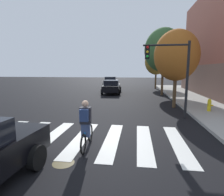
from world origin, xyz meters
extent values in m
plane|color=black|center=(0.00, 0.00, 0.00)|extent=(120.00, 120.00, 0.00)
cube|color=silver|center=(-2.29, 0.00, 0.01)|extent=(0.55, 3.80, 0.01)
cube|color=silver|center=(-1.05, 0.00, 0.01)|extent=(0.55, 3.80, 0.01)
cube|color=silver|center=(0.18, 0.00, 0.01)|extent=(0.55, 3.80, 0.01)
cube|color=silver|center=(1.41, 0.00, 0.01)|extent=(0.55, 3.80, 0.01)
cube|color=silver|center=(2.65, 0.00, 0.01)|extent=(0.55, 3.80, 0.01)
cube|color=silver|center=(3.88, 0.00, 0.01)|extent=(0.55, 3.80, 0.01)
cylinder|color=#473D1E|center=(0.25, -1.97, 0.00)|extent=(0.64, 0.64, 0.01)
cylinder|color=black|center=(-0.33, -2.38, 0.34)|extent=(0.27, 0.69, 0.68)
cube|color=black|center=(-0.53, 14.07, 0.66)|extent=(2.01, 4.52, 0.67)
cube|color=black|center=(-0.52, 13.92, 1.27)|extent=(1.70, 2.20, 0.53)
cylinder|color=black|center=(-1.53, 15.44, 0.33)|extent=(0.27, 0.67, 0.66)
cylinder|color=black|center=(0.32, 15.53, 0.33)|extent=(0.27, 0.67, 0.66)
cylinder|color=black|center=(-1.38, 12.60, 0.33)|extent=(0.27, 0.67, 0.66)
cylinder|color=black|center=(0.47, 12.70, 0.33)|extent=(0.27, 0.67, 0.66)
cube|color=silver|center=(-1.86, 22.61, 0.70)|extent=(2.09, 4.75, 0.71)
cube|color=black|center=(-1.85, 22.46, 1.33)|extent=(1.78, 2.31, 0.56)
cylinder|color=black|center=(-2.90, 24.05, 0.34)|extent=(0.28, 0.70, 0.69)
cylinder|color=black|center=(-0.95, 24.14, 0.34)|extent=(0.28, 0.70, 0.69)
cylinder|color=black|center=(-2.76, 21.07, 0.34)|extent=(0.28, 0.70, 0.69)
cylinder|color=black|center=(-0.81, 21.16, 0.34)|extent=(0.28, 0.70, 0.69)
torus|color=black|center=(0.66, -1.30, 0.33)|extent=(0.08, 0.66, 0.66)
torus|color=black|center=(0.62, -0.25, 0.33)|extent=(0.08, 0.66, 0.66)
cylinder|color=#1972BF|center=(0.64, -0.78, 0.61)|extent=(0.08, 0.89, 0.05)
cylinder|color=#1972BF|center=(0.64, -0.93, 0.68)|extent=(0.04, 0.04, 0.45)
cube|color=#384772|center=(0.64, -0.93, 0.73)|extent=(0.29, 0.21, 0.56)
cube|color=#26262D|center=(0.64, -0.93, 1.18)|extent=(0.37, 0.25, 0.56)
sphere|color=tan|center=(0.64, -0.93, 1.58)|extent=(0.22, 0.22, 0.22)
cube|color=navy|center=(0.65, -1.11, 1.23)|extent=(0.29, 0.17, 0.40)
cylinder|color=black|center=(5.02, 3.64, 2.10)|extent=(0.14, 0.14, 4.20)
cylinder|color=black|center=(3.82, 3.64, 4.00)|extent=(2.40, 0.10, 0.10)
cube|color=black|center=(2.86, 3.64, 3.65)|extent=(0.24, 0.20, 0.76)
sphere|color=red|center=(2.86, 3.53, 3.89)|extent=(0.14, 0.14, 0.14)
sphere|color=gold|center=(2.86, 3.53, 3.65)|extent=(0.14, 0.14, 0.14)
sphere|color=green|center=(2.86, 3.53, 3.41)|extent=(0.14, 0.14, 0.14)
cylinder|color=gold|center=(6.81, 5.13, 0.47)|extent=(0.22, 0.22, 0.65)
sphere|color=gold|center=(6.81, 5.13, 0.84)|extent=(0.18, 0.18, 0.18)
cylinder|color=gold|center=(6.97, 5.13, 0.51)|extent=(0.12, 0.09, 0.09)
cylinder|color=#4C3823|center=(5.01, 6.74, 1.23)|extent=(0.24, 0.24, 2.46)
ellipsoid|color=#A5591E|center=(5.01, 6.74, 3.69)|extent=(3.06, 3.06, 3.52)
cylinder|color=#4C3823|center=(5.01, 13.33, 1.58)|extent=(0.24, 0.24, 3.16)
ellipsoid|color=#386033|center=(5.01, 13.33, 4.73)|extent=(3.93, 3.93, 4.52)
cylinder|color=#4C3823|center=(5.02, 20.39, 1.29)|extent=(0.24, 0.24, 2.58)
ellipsoid|color=olive|center=(5.02, 20.39, 3.87)|extent=(3.21, 3.21, 3.70)
camera|label=1|loc=(2.32, -6.68, 2.68)|focal=29.24mm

